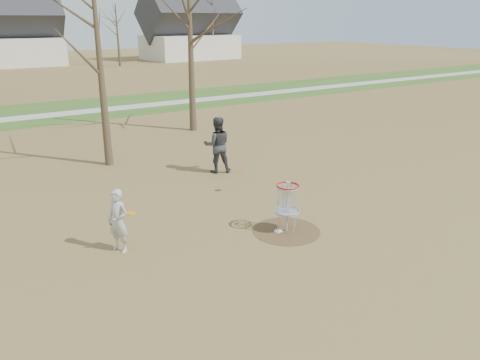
{
  "coord_description": "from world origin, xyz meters",
  "views": [
    {
      "loc": [
        -7.22,
        -8.82,
        5.35
      ],
      "look_at": [
        -0.5,
        1.5,
        1.1
      ],
      "focal_mm": 35.0,
      "sensor_mm": 36.0,
      "label": 1
    }
  ],
  "objects_px": {
    "player_standing": "(118,221)",
    "player_throwing": "(217,145)",
    "disc_grounded": "(278,231)",
    "disc_golf_basket": "(287,199)"
  },
  "relations": [
    {
      "from": "disc_golf_basket",
      "to": "player_standing",
      "type": "bearing_deg",
      "value": 161.91
    },
    {
      "from": "player_standing",
      "to": "player_throwing",
      "type": "height_order",
      "value": "player_throwing"
    },
    {
      "from": "disc_grounded",
      "to": "disc_golf_basket",
      "type": "relative_size",
      "value": 0.16
    },
    {
      "from": "disc_grounded",
      "to": "disc_golf_basket",
      "type": "distance_m",
      "value": 0.92
    },
    {
      "from": "player_standing",
      "to": "disc_golf_basket",
      "type": "relative_size",
      "value": 1.16
    },
    {
      "from": "player_throwing",
      "to": "disc_grounded",
      "type": "bearing_deg",
      "value": 99.7
    },
    {
      "from": "disc_grounded",
      "to": "disc_golf_basket",
      "type": "height_order",
      "value": "disc_golf_basket"
    },
    {
      "from": "player_standing",
      "to": "player_throwing",
      "type": "xyz_separation_m",
      "value": [
        5.14,
        4.08,
        0.24
      ]
    },
    {
      "from": "player_standing",
      "to": "player_throwing",
      "type": "distance_m",
      "value": 6.57
    },
    {
      "from": "player_standing",
      "to": "disc_golf_basket",
      "type": "xyz_separation_m",
      "value": [
        4.08,
        -1.33,
        0.13
      ]
    }
  ]
}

